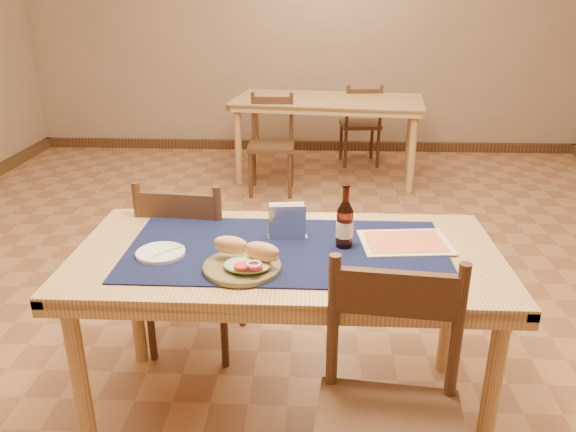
{
  "coord_description": "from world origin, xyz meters",
  "views": [
    {
      "loc": [
        0.1,
        -2.72,
        1.65
      ],
      "look_at": [
        0.0,
        -0.7,
        0.85
      ],
      "focal_mm": 35.0,
      "sensor_mm": 36.0,
      "label": 1
    }
  ],
  "objects_px": {
    "back_table": "(328,108)",
    "chair_main_near": "(390,420)",
    "main_table": "(287,270)",
    "sandwich_plate": "(244,262)",
    "beer_bottle": "(345,224)",
    "chair_main_far": "(193,262)",
    "napkin_holder": "(287,222)"
  },
  "relations": [
    {
      "from": "back_table",
      "to": "napkin_holder",
      "type": "bearing_deg",
      "value": -94.02
    },
    {
      "from": "napkin_holder",
      "to": "chair_main_near",
      "type": "bearing_deg",
      "value": -64.63
    },
    {
      "from": "main_table",
      "to": "sandwich_plate",
      "type": "bearing_deg",
      "value": -128.2
    },
    {
      "from": "chair_main_near",
      "to": "napkin_holder",
      "type": "xyz_separation_m",
      "value": [
        -0.34,
        0.71,
        0.33
      ]
    },
    {
      "from": "sandwich_plate",
      "to": "back_table",
      "type": "bearing_deg",
      "value": 84.11
    },
    {
      "from": "sandwich_plate",
      "to": "beer_bottle",
      "type": "xyz_separation_m",
      "value": [
        0.35,
        0.21,
        0.06
      ]
    },
    {
      "from": "back_table",
      "to": "beer_bottle",
      "type": "bearing_deg",
      "value": -90.04
    },
    {
      "from": "chair_main_near",
      "to": "napkin_holder",
      "type": "relative_size",
      "value": 5.86
    },
    {
      "from": "back_table",
      "to": "sandwich_plate",
      "type": "xyz_separation_m",
      "value": [
        -0.36,
        -3.46,
        0.12
      ]
    },
    {
      "from": "main_table",
      "to": "sandwich_plate",
      "type": "xyz_separation_m",
      "value": [
        -0.14,
        -0.18,
        0.12
      ]
    },
    {
      "from": "main_table",
      "to": "chair_main_near",
      "type": "height_order",
      "value": "chair_main_near"
    },
    {
      "from": "chair_main_far",
      "to": "napkin_holder",
      "type": "relative_size",
      "value": 5.64
    },
    {
      "from": "main_table",
      "to": "beer_bottle",
      "type": "bearing_deg",
      "value": 9.61
    },
    {
      "from": "back_table",
      "to": "chair_main_near",
      "type": "height_order",
      "value": "chair_main_near"
    },
    {
      "from": "main_table",
      "to": "chair_main_far",
      "type": "distance_m",
      "value": 0.68
    },
    {
      "from": "main_table",
      "to": "sandwich_plate",
      "type": "relative_size",
      "value": 5.78
    },
    {
      "from": "chair_main_far",
      "to": "napkin_holder",
      "type": "distance_m",
      "value": 0.67
    },
    {
      "from": "main_table",
      "to": "back_table",
      "type": "height_order",
      "value": "same"
    },
    {
      "from": "main_table",
      "to": "back_table",
      "type": "distance_m",
      "value": 3.29
    },
    {
      "from": "chair_main_near",
      "to": "chair_main_far",
      "type": "bearing_deg",
      "value": 127.62
    },
    {
      "from": "back_table",
      "to": "beer_bottle",
      "type": "distance_m",
      "value": 3.25
    },
    {
      "from": "chair_main_near",
      "to": "back_table",
      "type": "bearing_deg",
      "value": 91.68
    },
    {
      "from": "chair_main_far",
      "to": "back_table",
      "type": "bearing_deg",
      "value": 76.37
    },
    {
      "from": "beer_bottle",
      "to": "napkin_holder",
      "type": "height_order",
      "value": "beer_bottle"
    },
    {
      "from": "main_table",
      "to": "chair_main_near",
      "type": "xyz_separation_m",
      "value": [
        0.33,
        -0.6,
        -0.18
      ]
    },
    {
      "from": "chair_main_far",
      "to": "sandwich_plate",
      "type": "height_order",
      "value": "chair_main_far"
    },
    {
      "from": "chair_main_near",
      "to": "napkin_holder",
      "type": "bearing_deg",
      "value": 115.37
    },
    {
      "from": "sandwich_plate",
      "to": "beer_bottle",
      "type": "relative_size",
      "value": 1.12
    },
    {
      "from": "chair_main_far",
      "to": "beer_bottle",
      "type": "distance_m",
      "value": 0.88
    },
    {
      "from": "chair_main_far",
      "to": "beer_bottle",
      "type": "xyz_separation_m",
      "value": [
        0.69,
        -0.41,
        0.38
      ]
    },
    {
      "from": "back_table",
      "to": "chair_main_near",
      "type": "xyz_separation_m",
      "value": [
        0.11,
        -3.88,
        -0.18
      ]
    },
    {
      "from": "chair_main_near",
      "to": "sandwich_plate",
      "type": "bearing_deg",
      "value": 138.31
    }
  ]
}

